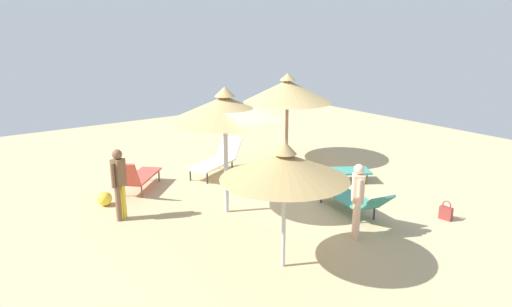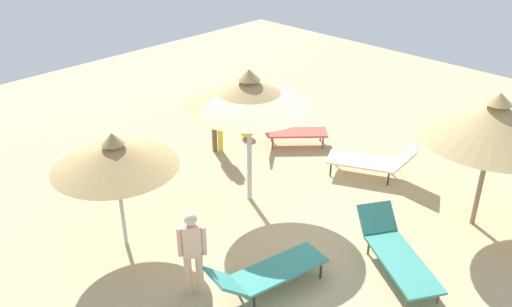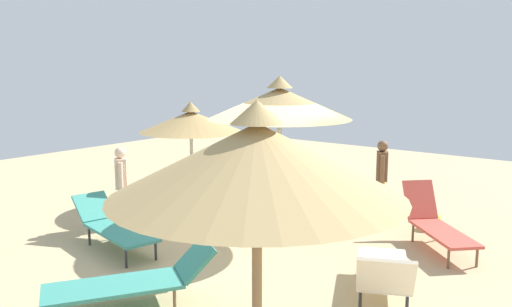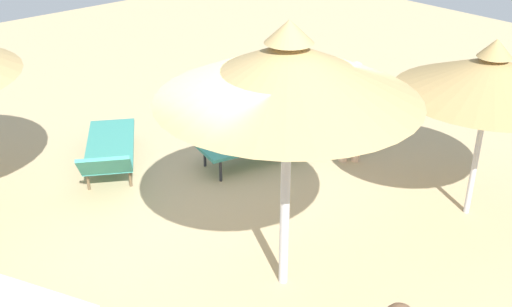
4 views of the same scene
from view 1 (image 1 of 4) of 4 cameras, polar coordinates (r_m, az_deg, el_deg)
ground at (r=11.73m, az=0.43°, el=-6.47°), size 24.00×24.00×0.10m
parasol_umbrella_near_left at (r=8.19m, az=3.50°, el=-1.52°), size 2.30×2.30×2.38m
parasol_umbrella_center at (r=10.63m, az=-3.79°, el=5.46°), size 2.61×2.61×2.99m
parasol_umbrella_far_right at (r=14.98m, az=3.83°, el=7.58°), size 2.80×2.80×2.86m
lounge_chair_far_left at (r=11.21m, az=11.81°, el=-5.34°), size 1.06×2.26×0.80m
lounge_chair_front at (r=14.07m, az=-4.77°, el=-0.69°), size 2.12×1.50×0.95m
lounge_chair_near_right at (r=13.43m, az=8.87°, el=-1.93°), size 2.25×1.76×0.77m
lounge_chair_edge at (r=12.80m, az=-14.20°, el=-2.65°), size 1.75×1.77×1.04m
person_standing_back at (r=9.89m, az=12.23°, el=-5.10°), size 0.36×0.39×1.60m
person_standing_near_left at (r=10.99m, az=-16.29°, el=-3.15°), size 0.41×0.31×1.66m
handbag at (r=11.65m, az=22.06°, el=-6.67°), size 0.16×0.30×0.45m
beach_ball at (r=12.19m, az=-17.89°, el=-5.25°), size 0.35×0.35×0.35m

